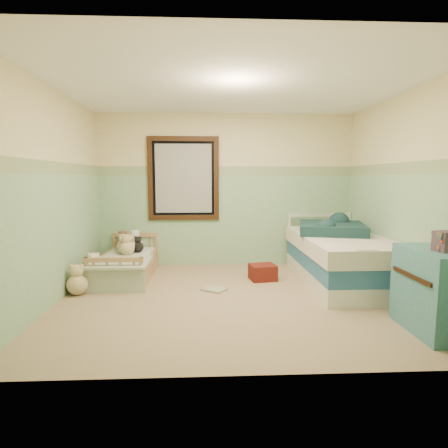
{
  "coord_description": "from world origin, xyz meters",
  "views": [
    {
      "loc": [
        -0.33,
        -4.39,
        1.46
      ],
      "look_at": [
        -0.1,
        0.35,
        0.87
      ],
      "focal_mm": 29.82,
      "sensor_mm": 36.0,
      "label": 1
    }
  ],
  "objects_px": {
    "plush_floor_cream": "(94,271)",
    "dresser": "(437,291)",
    "twin_bed_frame": "(341,275)",
    "toddler_bed_frame": "(126,271)",
    "red_pillow": "(263,272)",
    "plush_floor_tan": "(77,285)",
    "floor_book": "(214,289)"
  },
  "relations": [
    {
      "from": "plush_floor_cream",
      "to": "dresser",
      "type": "distance_m",
      "value": 4.29
    },
    {
      "from": "plush_floor_cream",
      "to": "twin_bed_frame",
      "type": "bearing_deg",
      "value": -4.85
    },
    {
      "from": "toddler_bed_frame",
      "to": "red_pillow",
      "type": "bearing_deg",
      "value": -7.14
    },
    {
      "from": "toddler_bed_frame",
      "to": "twin_bed_frame",
      "type": "bearing_deg",
      "value": -8.02
    },
    {
      "from": "plush_floor_tan",
      "to": "twin_bed_frame",
      "type": "height_order",
      "value": "plush_floor_tan"
    },
    {
      "from": "toddler_bed_frame",
      "to": "plush_floor_tan",
      "type": "xyz_separation_m",
      "value": [
        -0.43,
        -0.83,
        0.03
      ]
    },
    {
      "from": "plush_floor_cream",
      "to": "red_pillow",
      "type": "relative_size",
      "value": 0.76
    },
    {
      "from": "toddler_bed_frame",
      "to": "plush_floor_tan",
      "type": "height_order",
      "value": "plush_floor_tan"
    },
    {
      "from": "plush_floor_cream",
      "to": "plush_floor_tan",
      "type": "relative_size",
      "value": 1.02
    },
    {
      "from": "dresser",
      "to": "plush_floor_tan",
      "type": "bearing_deg",
      "value": 161.0
    },
    {
      "from": "plush_floor_cream",
      "to": "red_pillow",
      "type": "height_order",
      "value": "plush_floor_cream"
    },
    {
      "from": "floor_book",
      "to": "dresser",
      "type": "bearing_deg",
      "value": 2.45
    },
    {
      "from": "plush_floor_cream",
      "to": "plush_floor_tan",
      "type": "xyz_separation_m",
      "value": [
        0.0,
        -0.69,
        -0.0
      ]
    },
    {
      "from": "plush_floor_tan",
      "to": "floor_book",
      "type": "relative_size",
      "value": 0.92
    },
    {
      "from": "dresser",
      "to": "red_pillow",
      "type": "bearing_deg",
      "value": 125.94
    },
    {
      "from": "twin_bed_frame",
      "to": "toddler_bed_frame",
      "type": "bearing_deg",
      "value": 171.98
    },
    {
      "from": "twin_bed_frame",
      "to": "plush_floor_tan",
      "type": "bearing_deg",
      "value": -173.56
    },
    {
      "from": "plush_floor_cream",
      "to": "floor_book",
      "type": "relative_size",
      "value": 0.94
    },
    {
      "from": "plush_floor_cream",
      "to": "red_pillow",
      "type": "distance_m",
      "value": 2.43
    },
    {
      "from": "plush_floor_cream",
      "to": "red_pillow",
      "type": "bearing_deg",
      "value": -2.7
    },
    {
      "from": "dresser",
      "to": "twin_bed_frame",
      "type": "bearing_deg",
      "value": 99.74
    },
    {
      "from": "toddler_bed_frame",
      "to": "twin_bed_frame",
      "type": "xyz_separation_m",
      "value": [
        3.07,
        -0.43,
        0.01
      ]
    },
    {
      "from": "toddler_bed_frame",
      "to": "floor_book",
      "type": "xyz_separation_m",
      "value": [
        1.29,
        -0.73,
        -0.08
      ]
    },
    {
      "from": "twin_bed_frame",
      "to": "dresser",
      "type": "xyz_separation_m",
      "value": [
        0.29,
        -1.7,
        0.29
      ]
    },
    {
      "from": "toddler_bed_frame",
      "to": "red_pillow",
      "type": "height_order",
      "value": "red_pillow"
    },
    {
      "from": "plush_floor_cream",
      "to": "floor_book",
      "type": "bearing_deg",
      "value": -19.13
    },
    {
      "from": "red_pillow",
      "to": "floor_book",
      "type": "relative_size",
      "value": 1.24
    },
    {
      "from": "toddler_bed_frame",
      "to": "dresser",
      "type": "xyz_separation_m",
      "value": [
        3.36,
        -2.13,
        0.3
      ]
    },
    {
      "from": "plush_floor_cream",
      "to": "plush_floor_tan",
      "type": "bearing_deg",
      "value": -90.0
    },
    {
      "from": "plush_floor_cream",
      "to": "dresser",
      "type": "relative_size",
      "value": 0.34
    },
    {
      "from": "twin_bed_frame",
      "to": "dresser",
      "type": "distance_m",
      "value": 1.75
    },
    {
      "from": "red_pillow",
      "to": "twin_bed_frame",
      "type": "bearing_deg",
      "value": -9.65
    }
  ]
}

